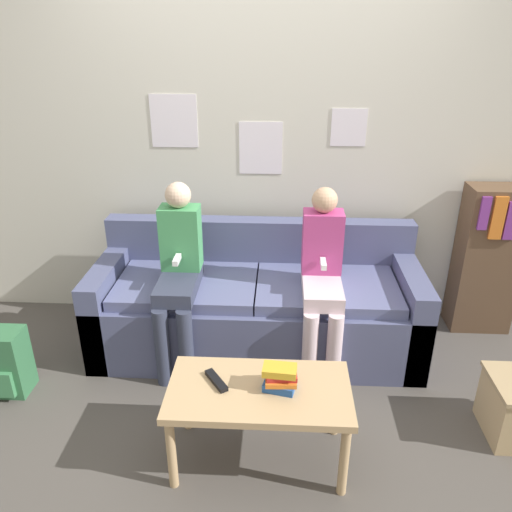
{
  "coord_description": "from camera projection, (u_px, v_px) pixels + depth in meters",
  "views": [
    {
      "loc": [
        0.14,
        -2.36,
        1.96
      ],
      "look_at": [
        0.0,
        0.37,
        0.71
      ],
      "focal_mm": 35.0,
      "sensor_mm": 36.0,
      "label": 1
    }
  ],
  "objects": [
    {
      "name": "person_left",
      "position": [
        179.0,
        269.0,
        3.01
      ],
      "size": [
        0.24,
        0.54,
        1.15
      ],
      "color": "#33384C",
      "rests_on": "ground_plane"
    },
    {
      "name": "wall_back",
      "position": [
        261.0,
        138.0,
        3.32
      ],
      "size": [
        8.0,
        0.06,
        2.6
      ],
      "color": "beige",
      "rests_on": "ground_plane"
    },
    {
      "name": "tv_remote",
      "position": [
        216.0,
        380.0,
        2.37
      ],
      "size": [
        0.13,
        0.16,
        0.02
      ],
      "rotation": [
        0.0,
        0.0,
        0.6
      ],
      "color": "black",
      "rests_on": "coffee_table"
    },
    {
      "name": "ground_plane",
      "position": [
        253.0,
        391.0,
        2.97
      ],
      "size": [
        10.0,
        10.0,
        0.0
      ],
      "primitive_type": "plane",
      "color": "#4C4742"
    },
    {
      "name": "book_stack",
      "position": [
        280.0,
        377.0,
        2.31
      ],
      "size": [
        0.17,
        0.14,
        0.12
      ],
      "color": "#23519E",
      "rests_on": "coffee_table"
    },
    {
      "name": "backpack",
      "position": [
        4.0,
        363.0,
        2.89
      ],
      "size": [
        0.25,
        0.22,
        0.41
      ],
      "color": "#336B42",
      "rests_on": "ground_plane"
    },
    {
      "name": "coffee_table",
      "position": [
        259.0,
        398.0,
        2.35
      ],
      "size": [
        0.86,
        0.46,
        0.43
      ],
      "color": "tan",
      "rests_on": "ground_plane"
    },
    {
      "name": "couch",
      "position": [
        257.0,
        306.0,
        3.3
      ],
      "size": [
        2.08,
        0.78,
        0.79
      ],
      "color": "#4C5175",
      "rests_on": "ground_plane"
    },
    {
      "name": "person_right",
      "position": [
        322.0,
        274.0,
        2.97
      ],
      "size": [
        0.24,
        0.54,
        1.13
      ],
      "color": "silver",
      "rests_on": "ground_plane"
    },
    {
      "name": "bookshelf",
      "position": [
        487.0,
        259.0,
        3.41
      ],
      "size": [
        0.4,
        0.26,
        1.04
      ],
      "color": "brown",
      "rests_on": "ground_plane"
    }
  ]
}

